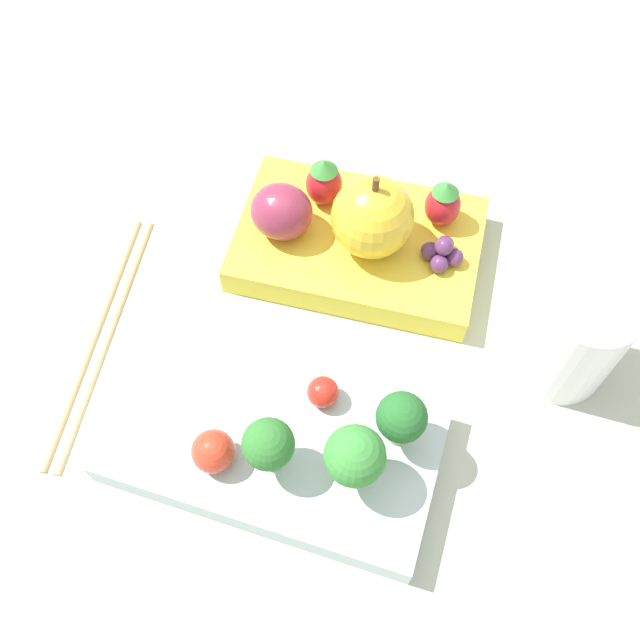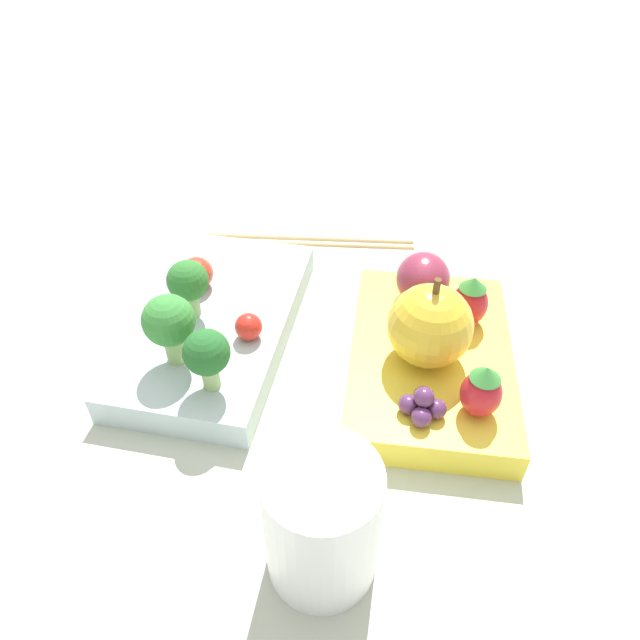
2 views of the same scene
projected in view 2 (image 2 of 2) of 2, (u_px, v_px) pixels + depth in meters
The scene contains 15 objects.
ground_plane at pixel (319, 349), 0.46m from camera, with size 4.00×4.00×0.00m, color #ADB7A3.
bento_box_savoury at pixel (218, 325), 0.46m from camera, with size 0.21×0.12×0.02m.
bento_box_fruit at pixel (430, 360), 0.43m from camera, with size 0.19×0.13×0.02m.
broccoli_floret_0 at pixel (169, 323), 0.39m from camera, with size 0.04×0.04×0.06m.
broccoli_floret_1 at pixel (188, 283), 0.43m from camera, with size 0.03×0.03×0.05m.
broccoli_floret_2 at pixel (207, 354), 0.37m from camera, with size 0.03×0.03×0.05m.
cherry_tomato_0 at pixel (197, 273), 0.47m from camera, with size 0.03×0.03×0.03m.
cherry_tomato_1 at pixel (249, 327), 0.42m from camera, with size 0.02×0.02×0.02m.
apple at pixel (430, 326), 0.40m from camera, with size 0.06×0.06×0.07m.
strawberry_0 at pixel (470, 301), 0.43m from camera, with size 0.03×0.03×0.04m.
strawberry_1 at pixel (482, 391), 0.36m from camera, with size 0.03×0.03×0.04m.
plum at pixel (423, 279), 0.45m from camera, with size 0.05×0.04×0.04m.
grape_cluster at pixel (423, 405), 0.37m from camera, with size 0.03×0.03×0.02m.
drinking_cup at pixel (322, 522), 0.30m from camera, with size 0.06×0.06×0.08m.
chopsticks_pair at pixel (309, 239), 0.57m from camera, with size 0.05×0.21×0.01m.
Camera 2 is at (-0.32, -0.07, 0.32)m, focal length 32.00 mm.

